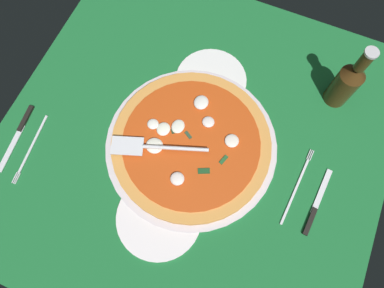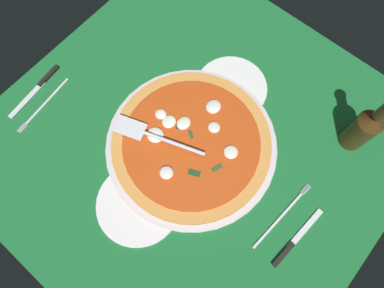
{
  "view_description": "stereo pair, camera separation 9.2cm",
  "coord_description": "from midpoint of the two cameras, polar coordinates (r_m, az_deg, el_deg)",
  "views": [
    {
      "loc": [
        29.53,
        12.07,
        88.9
      ],
      "look_at": [
        1.52,
        0.22,
        2.08
      ],
      "focal_mm": 32.84,
      "sensor_mm": 36.0,
      "label": 1
    },
    {
      "loc": [
        24.71,
        19.89,
        88.9
      ],
      "look_at": [
        1.52,
        0.22,
        2.08
      ],
      "focal_mm": 32.84,
      "sensor_mm": 36.0,
      "label": 2
    }
  ],
  "objects": [
    {
      "name": "ground_plane",
      "position": [
        0.95,
        3.24,
        -0.15
      ],
      "size": [
        101.22,
        101.22,
        0.8
      ],
      "primitive_type": "cube",
      "color": "#1A642F"
    },
    {
      "name": "pizza",
      "position": [
        0.92,
        2.8,
        -0.35
      ],
      "size": [
        41.96,
        41.96,
        3.24
      ],
      "color": "#D68F41",
      "rests_on": "pizza_pan"
    },
    {
      "name": "dinner_plate_left",
      "position": [
        1.01,
        8.99,
        8.63
      ],
      "size": [
        20.19,
        20.19,
        1.0
      ],
      "primitive_type": "cylinder",
      "color": "white",
      "rests_on": "ground_plane"
    },
    {
      "name": "place_setting_near",
      "position": [
        1.06,
        -21.03,
        6.98
      ],
      "size": [
        20.9,
        12.87,
        1.4
      ],
      "rotation": [
        0.0,
        0.0,
        0.1
      ],
      "color": "white",
      "rests_on": "ground_plane"
    },
    {
      "name": "beer_bottle",
      "position": [
        0.98,
        28.63,
        1.95
      ],
      "size": [
        6.47,
        6.47,
        22.5
      ],
      "color": "#402A11",
      "rests_on": "ground_plane"
    },
    {
      "name": "pizza_pan",
      "position": [
        0.93,
        2.79,
        -0.71
      ],
      "size": [
        45.55,
        45.55,
        1.08
      ],
      "primitive_type": "cylinder",
      "color": "silver",
      "rests_on": "ground_plane"
    },
    {
      "name": "pizza_server",
      "position": [
        0.9,
        -3.12,
        0.8
      ],
      "size": [
        11.12,
        24.43,
        1.0
      ],
      "rotation": [
        0.0,
        0.0,
        5.05
      ],
      "color": "silver",
      "rests_on": "pizza"
    },
    {
      "name": "place_setting_far",
      "position": [
        0.93,
        18.04,
        -13.54
      ],
      "size": [
        22.41,
        14.86,
        1.4
      ],
      "rotation": [
        0.0,
        0.0,
        3.07
      ],
      "color": "white",
      "rests_on": "ground_plane"
    },
    {
      "name": "dinner_plate_right",
      "position": [
        0.9,
        -5.7,
        -10.19
      ],
      "size": [
        21.35,
        21.35,
        1.0
      ],
      "primitive_type": "cylinder",
      "color": "white",
      "rests_on": "ground_plane"
    }
  ]
}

